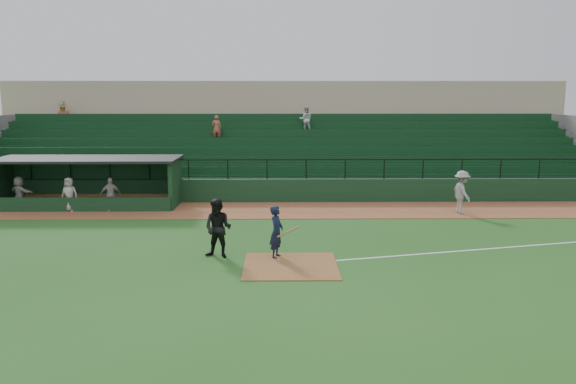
{
  "coord_description": "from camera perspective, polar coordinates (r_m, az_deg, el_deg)",
  "views": [
    {
      "loc": [
        -0.33,
        -18.5,
        5.38
      ],
      "look_at": [
        0.0,
        5.0,
        1.4
      ],
      "focal_mm": 35.35,
      "sensor_mm": 36.0,
      "label": 1
    }
  ],
  "objects": [
    {
      "name": "dugout",
      "position": [
        29.88,
        -19.18,
        1.29
      ],
      "size": [
        8.9,
        3.2,
        2.42
      ],
      "color": "black",
      "rests_on": "ground"
    },
    {
      "name": "home_plate_dirt",
      "position": [
        18.31,
        0.26,
        -7.43
      ],
      "size": [
        3.0,
        3.0,
        0.03
      ],
      "primitive_type": "cube",
      "color": "brown",
      "rests_on": "ground"
    },
    {
      "name": "foul_line",
      "position": [
        22.05,
        21.5,
        -5.18
      ],
      "size": [
        17.49,
        4.44,
        0.01
      ],
      "primitive_type": "cube",
      "rotation": [
        0.0,
        0.0,
        0.24
      ],
      "color": "white",
      "rests_on": "ground"
    },
    {
      "name": "dugout_player_b",
      "position": [
        28.57,
        -21.13,
        -0.21
      ],
      "size": [
        0.82,
        0.57,
        1.6
      ],
      "primitive_type": "imported",
      "rotation": [
        0.0,
        0.0,
        -0.08
      ],
      "color": "#A8A29D",
      "rests_on": "warning_track"
    },
    {
      "name": "runner",
      "position": [
        27.26,
        17.09,
        -0.02
      ],
      "size": [
        0.94,
        1.39,
        1.99
      ],
      "primitive_type": "imported",
      "rotation": [
        0.0,
        0.0,
        1.74
      ],
      "color": "gray",
      "rests_on": "warning_track"
    },
    {
      "name": "stadium_structure",
      "position": [
        35.1,
        -0.26,
        4.58
      ],
      "size": [
        38.0,
        13.08,
        6.4
      ],
      "color": "black",
      "rests_on": "ground"
    },
    {
      "name": "dugout_player_c",
      "position": [
        29.97,
        -25.38,
        -0.06
      ],
      "size": [
        1.51,
        1.18,
        1.59
      ],
      "primitive_type": "imported",
      "rotation": [
        0.0,
        0.0,
        2.59
      ],
      "color": "#9D9793",
      "rests_on": "warning_track"
    },
    {
      "name": "ground",
      "position": [
        19.27,
        0.21,
        -6.6
      ],
      "size": [
        90.0,
        90.0,
        0.0
      ],
      "primitive_type": "plane",
      "color": "#1F4F19",
      "rests_on": "ground"
    },
    {
      "name": "umpire",
      "position": [
        19.19,
        -7.04,
        -3.65
      ],
      "size": [
        1.16,
        1.02,
        2.0
      ],
      "primitive_type": "imported",
      "rotation": [
        0.0,
        0.0,
        -0.31
      ],
      "color": "black",
      "rests_on": "ground"
    },
    {
      "name": "dugout_player_a",
      "position": [
        27.95,
        -17.44,
        -0.22
      ],
      "size": [
        1.0,
        0.63,
        1.58
      ],
      "primitive_type": "imported",
      "rotation": [
        0.0,
        0.0,
        0.29
      ],
      "color": "#9A9490",
      "rests_on": "warning_track"
    },
    {
      "name": "warning_track",
      "position": [
        27.04,
        -0.09,
        -1.83
      ],
      "size": [
        40.0,
        4.0,
        0.03
      ],
      "primitive_type": "cube",
      "color": "brown",
      "rests_on": "ground"
    },
    {
      "name": "batter_at_plate",
      "position": [
        19.01,
        -1.16,
        -4.04
      ],
      "size": [
        1.1,
        0.75,
        1.79
      ],
      "color": "black",
      "rests_on": "ground"
    }
  ]
}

